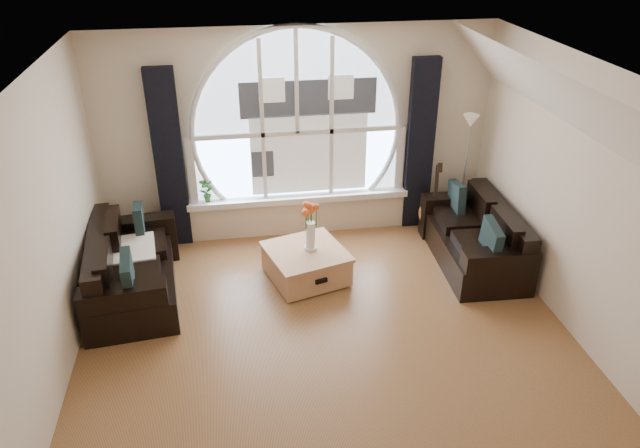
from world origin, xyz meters
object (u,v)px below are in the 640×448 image
(sofa_right, at_px, (474,234))
(guitar, at_px, (434,197))
(sofa_left, at_px, (132,265))
(potted_plant, at_px, (206,190))
(vase_flowers, at_px, (310,219))
(floor_lamp, at_px, (464,174))
(coffee_chest, at_px, (306,263))

(sofa_right, bearing_deg, guitar, 110.65)
(sofa_left, xyz_separation_m, guitar, (3.76, 0.86, 0.13))
(sofa_right, distance_m, potted_plant, 3.39)
(vase_flowers, relative_size, floor_lamp, 0.44)
(sofa_right, height_order, floor_lamp, floor_lamp)
(coffee_chest, distance_m, potted_plant, 1.67)
(vase_flowers, relative_size, guitar, 0.66)
(sofa_left, height_order, vase_flowers, vase_flowers)
(floor_lamp, height_order, guitar, floor_lamp)
(guitar, distance_m, potted_plant, 2.96)
(coffee_chest, height_order, guitar, guitar)
(sofa_right, relative_size, floor_lamp, 1.05)
(floor_lamp, relative_size, potted_plant, 4.84)
(sofa_left, xyz_separation_m, coffee_chest, (1.95, 0.03, -0.19))
(coffee_chest, bearing_deg, vase_flowers, 5.54)
(sofa_left, distance_m, vase_flowers, 2.04)
(sofa_left, bearing_deg, coffee_chest, -4.86)
(coffee_chest, xyz_separation_m, vase_flowers, (0.06, 0.02, 0.56))
(vase_flowers, height_order, guitar, vase_flowers)
(vase_flowers, xyz_separation_m, potted_plant, (-1.18, 1.11, -0.06))
(potted_plant, bearing_deg, sofa_right, -18.97)
(coffee_chest, xyz_separation_m, potted_plant, (-1.12, 1.13, 0.50))
(sofa_right, relative_size, coffee_chest, 1.95)
(sofa_left, xyz_separation_m, floor_lamp, (4.19, 0.96, 0.40))
(sofa_right, xyz_separation_m, potted_plant, (-3.20, 1.10, 0.32))
(vase_flowers, relative_size, potted_plant, 2.12)
(coffee_chest, distance_m, vase_flowers, 0.56)
(sofa_left, relative_size, coffee_chest, 2.02)
(vase_flowers, bearing_deg, guitar, 24.59)
(guitar, xyz_separation_m, potted_plant, (-2.94, 0.31, 0.19))
(guitar, bearing_deg, potted_plant, -173.16)
(sofa_right, distance_m, guitar, 0.84)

